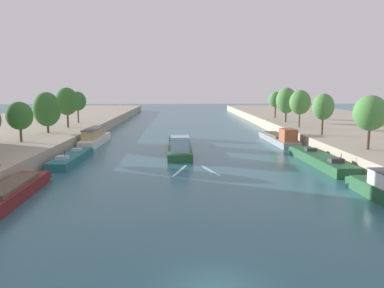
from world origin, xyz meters
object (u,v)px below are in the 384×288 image
tree_right_midway (286,101)px  tree_right_second (300,102)px  barge_midriver (179,146)px  moored_boat_left_second (95,137)px  tree_left_nearest (78,101)px  tree_right_end_of_row (323,107)px  moored_boat_right_lone (320,159)px  tree_right_past_mid (370,113)px  tree_right_distant (276,100)px  tree_left_second (47,109)px  moored_boat_right_far (279,138)px  tree_left_midway (67,101)px  tree_left_past_mid (20,116)px  moored_boat_left_lone (72,158)px

tree_right_midway → tree_right_second: bearing=-92.5°
barge_midriver → moored_boat_left_second: 16.55m
barge_midriver → tree_right_midway: (23.75, 25.35, 5.98)m
tree_left_nearest → tree_right_end_of_row: (45.55, -22.39, -0.11)m
barge_midriver → moored_boat_left_second: barge_midriver is taller
moored_boat_right_lone → tree_right_past_mid: size_ratio=2.42×
moored_boat_right_lone → tree_right_distant: bearing=82.5°
moored_boat_right_lone → tree_left_nearest: bearing=139.1°
tree_left_nearest → tree_left_second: bearing=-90.6°
barge_midriver → tree_right_second: bearing=32.0°
moored_boat_right_lone → moored_boat_right_far: size_ratio=0.99×
tree_left_nearest → tree_right_second: 46.82m
tree_left_midway → moored_boat_right_far: bearing=-11.3°
moored_boat_left_second → tree_right_distant: tree_right_distant is taller
tree_left_past_mid → tree_right_distant: size_ratio=0.87×
moored_boat_right_far → tree_left_past_mid: tree_left_past_mid is taller
barge_midriver → moored_boat_right_lone: (18.18, -9.75, -0.31)m
tree_right_distant → tree_left_past_mid: bearing=-139.7°
moored_boat_right_lone → tree_right_midway: size_ratio=2.15×
tree_right_midway → moored_boat_right_lone: bearing=-99.0°
moored_boat_left_lone → moored_boat_left_second: (-0.26, 14.75, 0.71)m
moored_boat_left_second → moored_boat_right_lone: moored_boat_left_second is taller
barge_midriver → moored_boat_left_lone: bearing=-153.8°
moored_boat_left_lone → tree_right_second: 43.91m
tree_right_past_mid → tree_right_end_of_row: tree_right_past_mid is taller
tree_right_second → moored_boat_right_lone: bearing=-101.9°
barge_midriver → tree_right_midway: tree_right_midway is taller
moored_boat_left_second → moored_boat_left_lone: bearing=-89.0°
tree_right_past_mid → tree_right_second: size_ratio=0.94×
tree_right_end_of_row → tree_right_distant: bearing=88.2°
moored_boat_right_lone → tree_right_distant: 47.35m
tree_left_nearest → tree_left_past_mid: bearing=-90.8°
tree_left_second → moored_boat_left_lone: bearing=-60.6°
moored_boat_left_second → tree_left_second: tree_left_second is taller
tree_left_past_mid → tree_right_midway: (46.41, 28.38, 1.07)m
tree_left_past_mid → tree_left_nearest: tree_left_nearest is taller
tree_left_past_mid → tree_right_past_mid: (46.40, -7.89, 0.85)m
moored_boat_left_lone → tree_left_second: size_ratio=1.90×
moored_boat_left_lone → tree_left_midway: size_ratio=1.72×
tree_right_end_of_row → tree_right_second: tree_right_second is taller
tree_right_end_of_row → tree_left_nearest: bearing=153.8°
tree_right_past_mid → tree_right_midway: tree_right_midway is taller
tree_right_end_of_row → tree_right_distant: 33.90m
moored_boat_right_lone → tree_left_past_mid: size_ratio=2.86×
barge_midriver → tree_left_midway: size_ratio=2.60×
tree_right_end_of_row → tree_right_distant: size_ratio=1.02×
moored_boat_right_lone → tree_right_second: size_ratio=2.28×
tree_right_past_mid → tree_right_distant: bearing=89.3°
barge_midriver → tree_right_distant: size_ratio=3.03×
barge_midriver → moored_boat_left_lone: barge_midriver is taller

